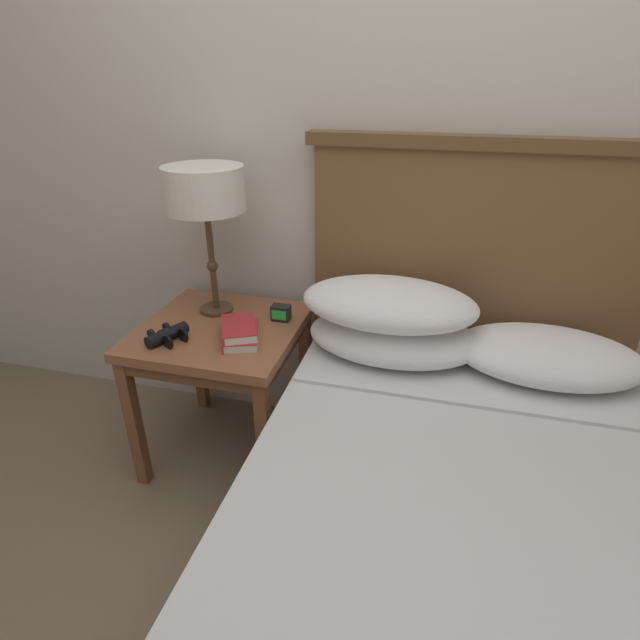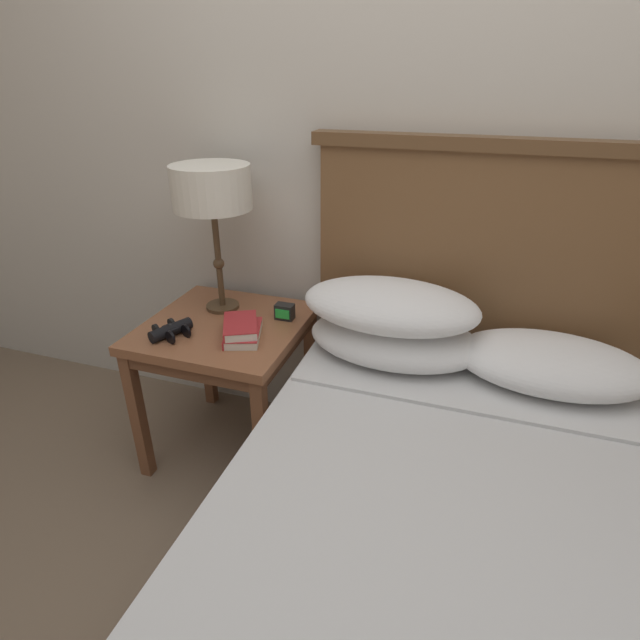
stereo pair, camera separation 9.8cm
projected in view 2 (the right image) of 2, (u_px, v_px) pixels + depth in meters
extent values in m
cube|color=beige|center=(426.00, 117.00, 1.68)|extent=(8.00, 0.06, 2.60)
cube|color=brown|center=(224.00, 327.00, 1.89)|extent=(0.58, 0.58, 0.04)
cube|color=brown|center=(225.00, 337.00, 1.91)|extent=(0.55, 0.55, 0.05)
cube|color=brown|center=(138.00, 416.00, 1.88)|extent=(0.04, 0.04, 0.55)
cube|color=brown|center=(262.00, 445.00, 1.73)|extent=(0.04, 0.04, 0.55)
cube|color=brown|center=(207.00, 351.00, 2.31)|extent=(0.04, 0.04, 0.55)
cube|color=brown|center=(311.00, 370.00, 2.16)|extent=(0.04, 0.04, 0.55)
cube|color=#4E3520|center=(428.00, 627.00, 1.31)|extent=(1.12, 1.76, 0.28)
cube|color=silver|center=(439.00, 558.00, 1.19)|extent=(1.10, 1.73, 0.25)
cube|color=silver|center=(463.00, 385.00, 1.60)|extent=(1.08, 0.28, 0.01)
cube|color=brown|center=(472.00, 320.00, 1.87)|extent=(1.18, 0.06, 1.21)
cube|color=brown|center=(499.00, 144.00, 1.59)|extent=(1.23, 0.10, 0.04)
ellipsoid|color=white|center=(395.00, 339.00, 1.73)|extent=(0.60, 0.36, 0.15)
ellipsoid|color=white|center=(550.00, 363.00, 1.59)|extent=(0.60, 0.36, 0.15)
ellipsoid|color=white|center=(390.00, 305.00, 1.68)|extent=(0.60, 0.36, 0.15)
cylinder|color=#4C3823|center=(223.00, 306.00, 2.00)|extent=(0.13, 0.13, 0.01)
cylinder|color=#4C3823|center=(218.00, 259.00, 1.91)|extent=(0.02, 0.02, 0.39)
sphere|color=#4C3823|center=(219.00, 264.00, 1.92)|extent=(0.04, 0.04, 0.04)
cylinder|color=silver|center=(211.00, 187.00, 1.79)|extent=(0.29, 0.29, 0.16)
cube|color=silver|center=(244.00, 334.00, 1.77)|extent=(0.17, 0.22, 0.03)
cube|color=#B2282D|center=(243.00, 330.00, 1.77)|extent=(0.18, 0.23, 0.00)
cube|color=#B2282D|center=(227.00, 334.00, 1.77)|extent=(0.07, 0.19, 0.03)
cube|color=silver|center=(241.00, 326.00, 1.76)|extent=(0.18, 0.21, 0.03)
cube|color=#B2282D|center=(240.00, 322.00, 1.75)|extent=(0.18, 0.22, 0.00)
cube|color=#B2282D|center=(225.00, 327.00, 1.75)|extent=(0.09, 0.17, 0.03)
cylinder|color=black|center=(163.00, 333.00, 1.76)|extent=(0.08, 0.10, 0.04)
cylinder|color=black|center=(170.00, 338.00, 1.73)|extent=(0.05, 0.03, 0.05)
cylinder|color=black|center=(156.00, 329.00, 1.79)|extent=(0.04, 0.03, 0.04)
cylinder|color=black|center=(179.00, 327.00, 1.80)|extent=(0.08, 0.10, 0.04)
cylinder|color=black|center=(186.00, 331.00, 1.77)|extent=(0.05, 0.03, 0.05)
cylinder|color=black|center=(171.00, 323.00, 1.83)|extent=(0.04, 0.03, 0.04)
cube|color=black|center=(171.00, 328.00, 1.78)|extent=(0.07, 0.06, 0.01)
cylinder|color=black|center=(170.00, 327.00, 1.78)|extent=(0.02, 0.02, 0.02)
cube|color=black|center=(285.00, 312.00, 1.90)|extent=(0.07, 0.04, 0.06)
cube|color=green|center=(282.00, 314.00, 1.88)|extent=(0.06, 0.00, 0.04)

